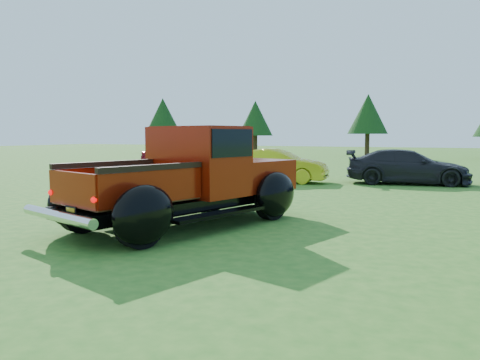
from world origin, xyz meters
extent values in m
plane|color=#29641C|center=(0.00, 0.00, 0.00)|extent=(120.00, 120.00, 0.00)
cylinder|color=#332114|center=(-22.00, 30.00, 0.94)|extent=(0.36, 0.36, 1.87)
cone|color=black|center=(-22.00, 30.00, 3.54)|extent=(3.33, 3.33, 3.33)
cylinder|color=#332114|center=(-12.00, 29.00, 0.83)|extent=(0.36, 0.36, 1.66)
cone|color=black|center=(-12.00, 29.00, 3.13)|extent=(2.94, 2.94, 2.94)
cylinder|color=#332114|center=(-3.00, 31.00, 0.90)|extent=(0.36, 0.36, 1.80)
cone|color=black|center=(-3.00, 31.00, 3.40)|extent=(3.20, 3.20, 3.20)
cylinder|color=black|center=(-2.52, -1.51, 0.41)|extent=(0.48, 0.86, 0.82)
cylinder|color=black|center=(-0.85, -2.02, 0.41)|extent=(0.48, 0.86, 0.82)
cylinder|color=black|center=(-1.56, 1.63, 0.41)|extent=(0.48, 0.86, 0.82)
cylinder|color=black|center=(0.11, 1.12, 0.41)|extent=(0.48, 0.86, 0.82)
cube|color=black|center=(-1.19, -0.14, 0.46)|extent=(2.78, 5.03, 0.21)
cube|color=maroon|center=(-0.69, 1.48, 0.88)|extent=(2.12, 1.98, 0.64)
cube|color=silver|center=(-0.46, 2.23, 0.87)|extent=(1.59, 0.54, 0.51)
cube|color=maroon|center=(-1.08, 0.20, 1.23)|extent=(2.09, 1.66, 1.33)
cube|color=black|center=(-1.08, 0.20, 1.59)|extent=(2.10, 1.58, 0.51)
cube|color=maroon|center=(-1.08, 0.20, 1.87)|extent=(1.98, 1.54, 0.08)
cube|color=brown|center=(-1.56, -1.37, 0.64)|extent=(1.92, 2.37, 0.05)
cube|color=maroon|center=(-2.23, -1.17, 0.90)|extent=(0.65, 1.98, 0.53)
cube|color=maroon|center=(-0.90, -1.57, 0.90)|extent=(0.65, 1.98, 0.53)
cube|color=maroon|center=(-1.26, -0.39, 0.90)|extent=(1.34, 0.45, 0.53)
cube|color=maroon|center=(-1.86, -2.35, 0.90)|extent=(1.34, 0.46, 0.53)
cube|color=black|center=(-2.23, -1.17, 1.22)|extent=(0.69, 1.99, 0.09)
cube|color=black|center=(-0.90, -1.57, 1.22)|extent=(0.69, 1.99, 0.09)
ellipsoid|color=black|center=(-2.62, -1.48, 0.53)|extent=(0.77, 1.18, 0.90)
ellipsoid|color=black|center=(-0.75, -2.05, 0.53)|extent=(0.77, 1.18, 0.90)
ellipsoid|color=black|center=(-1.66, 1.66, 0.53)|extent=(0.77, 1.18, 0.90)
ellipsoid|color=black|center=(0.21, 1.09, 0.53)|extent=(0.77, 1.18, 0.90)
cube|color=black|center=(-2.14, 0.09, 0.34)|extent=(0.94, 2.16, 0.06)
cube|color=black|center=(-0.27, -0.48, 0.34)|extent=(0.94, 2.16, 0.06)
cylinder|color=silver|center=(-1.94, -2.60, 0.51)|extent=(1.96, 0.74, 0.16)
cube|color=black|center=(-1.87, -2.39, 0.56)|extent=(0.30, 0.11, 0.15)
cube|color=gold|center=(-1.88, -2.40, 0.56)|extent=(0.24, 0.08, 0.10)
sphere|color=#CC0505|center=(-2.50, -2.19, 0.80)|extent=(0.09, 0.09, 0.09)
sphere|color=#CC0505|center=(-1.24, -2.57, 0.80)|extent=(0.09, 0.09, 0.09)
imported|color=maroon|center=(-6.78, 9.39, 0.71)|extent=(4.29, 1.95, 1.43)
imported|color=gold|center=(-2.43, 8.33, 0.61)|extent=(3.81, 1.73, 1.21)
imported|color=black|center=(1.99, 9.66, 0.61)|extent=(4.42, 2.37, 1.22)
camera|label=1|loc=(3.50, -7.80, 1.75)|focal=35.00mm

